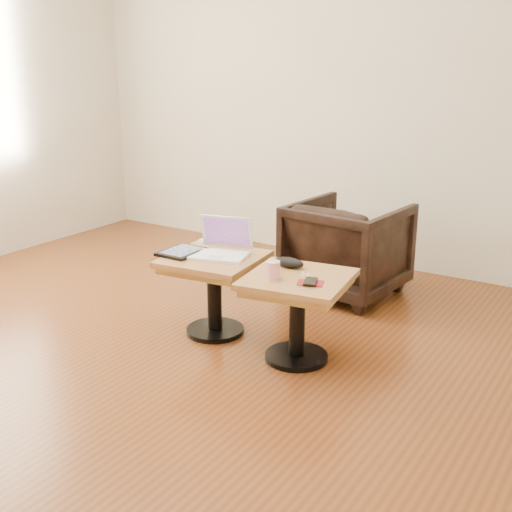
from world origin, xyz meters
The scene contains 11 objects.
room_shell centered at (0.00, 0.00, 1.35)m, with size 4.52×4.52×2.71m.
side_table_left centered at (0.16, 0.48, 0.36)m, with size 0.57×0.57×0.47m.
side_table_right centered at (0.74, 0.43, 0.36)m, with size 0.59×0.59×0.47m.
laptop centered at (0.18, 0.52, 0.52)m, with size 0.37×0.34×0.22m.
tablet centered at (-0.03, 0.43, 0.48)m, with size 0.21×0.26×0.02m.
charging_adapter centered at (-0.06, 0.66, 0.49)m, with size 0.04×0.04×0.02m, color white.
glasses_case centered at (0.62, 0.54, 0.50)m, with size 0.18×0.08×0.06m, color black.
striped_cup centered at (0.65, 0.33, 0.52)m, with size 0.07×0.07×0.10m, color #DA4463.
earbuds_tangle centered at (0.76, 0.46, 0.48)m, with size 0.07×0.05×0.01m.
phone_on_sleeve centered at (0.84, 0.37, 0.48)m, with size 0.15×0.13×0.02m.
armchair centered at (0.52, 1.50, 0.32)m, with size 0.69×0.71×0.65m, color black.
Camera 1 is at (2.26, -2.33, 1.56)m, focal length 45.00 mm.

